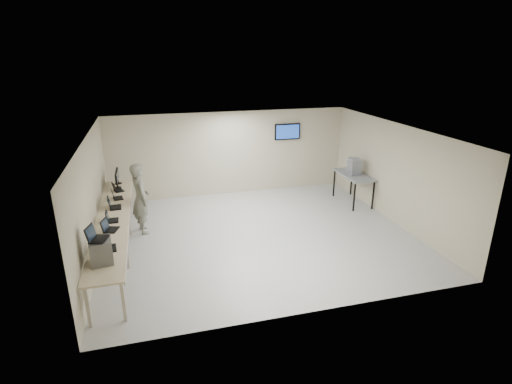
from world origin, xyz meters
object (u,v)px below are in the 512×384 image
object	(u,v)px
workbench	(114,221)
equipment_box	(101,251)
side_table	(354,176)
soldier	(141,199)

from	to	relation	value
workbench	equipment_box	bearing A→B (deg)	-91.65
workbench	side_table	xyz separation A→B (m)	(7.19, 1.54, 0.06)
workbench	side_table	world-z (taller)	side_table
soldier	equipment_box	bearing A→B (deg)	154.07
equipment_box	side_table	xyz separation A→B (m)	(7.25, 3.72, -0.25)
equipment_box	soldier	distance (m)	3.28
side_table	soldier	bearing A→B (deg)	-175.49
equipment_box	side_table	world-z (taller)	equipment_box
side_table	equipment_box	bearing A→B (deg)	-152.83
side_table	workbench	bearing A→B (deg)	-167.88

